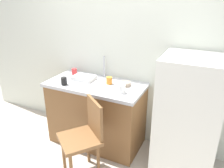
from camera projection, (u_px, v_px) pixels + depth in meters
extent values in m
cube|color=silver|center=(120.00, 49.00, 2.89)|extent=(4.80, 0.10, 2.49)
cube|color=brown|center=(97.00, 114.00, 2.98)|extent=(1.20, 0.60, 0.82)
cube|color=#B7B7BC|center=(96.00, 85.00, 2.82)|extent=(1.24, 0.64, 0.04)
cylinder|color=#B7B7BC|center=(104.00, 67.00, 2.97)|extent=(0.02, 0.02, 0.28)
cube|color=silver|center=(188.00, 117.00, 2.42)|extent=(0.64, 0.62, 1.34)
cylinder|color=brown|center=(64.00, 154.00, 2.54)|extent=(0.04, 0.04, 0.45)
cylinder|color=brown|center=(88.00, 146.00, 2.66)|extent=(0.04, 0.04, 0.45)
cylinder|color=brown|center=(98.00, 162.00, 2.41)|extent=(0.04, 0.04, 0.45)
cube|color=brown|center=(79.00, 139.00, 2.38)|extent=(0.56, 0.56, 0.04)
cube|color=brown|center=(95.00, 118.00, 2.37)|extent=(0.30, 0.25, 0.40)
cube|color=white|center=(84.00, 78.00, 2.91)|extent=(0.28, 0.20, 0.05)
cylinder|color=gray|center=(125.00, 84.00, 2.72)|extent=(0.13, 0.13, 0.05)
cylinder|color=orange|center=(109.00, 80.00, 2.77)|extent=(0.07, 0.07, 0.09)
cylinder|color=black|center=(64.00, 81.00, 2.74)|extent=(0.07, 0.07, 0.10)
cylinder|color=red|center=(74.00, 72.00, 3.09)|extent=(0.07, 0.07, 0.09)
cylinder|color=white|center=(122.00, 89.00, 2.52)|extent=(0.08, 0.08, 0.10)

